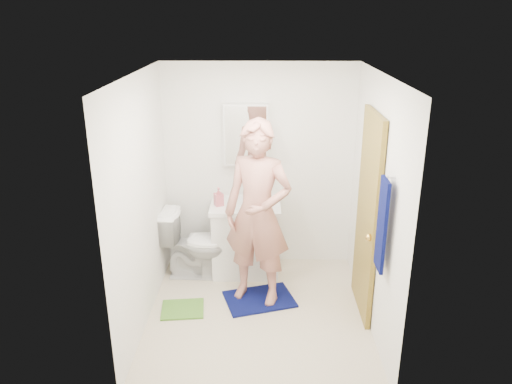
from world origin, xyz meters
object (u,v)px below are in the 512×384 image
(medicine_cabinet, at_px, (246,135))
(toothbrush_cup, at_px, (256,197))
(soap_dispenser, at_px, (219,197))
(vanity_cabinet, at_px, (246,240))
(towel, at_px, (382,225))
(toilet, at_px, (197,244))
(man, at_px, (258,214))

(medicine_cabinet, bearing_deg, toothbrush_cup, -45.83)
(soap_dispenser, xyz_separation_m, toothbrush_cup, (0.42, 0.15, -0.06))
(vanity_cabinet, xyz_separation_m, soap_dispenser, (-0.30, -0.05, 0.55))
(towel, distance_m, toilet, 2.37)
(medicine_cabinet, xyz_separation_m, man, (0.15, -0.85, -0.61))
(medicine_cabinet, distance_m, toothbrush_cup, 0.72)
(vanity_cabinet, relative_size, toothbrush_cup, 6.57)
(vanity_cabinet, bearing_deg, toilet, -168.24)
(toilet, relative_size, toothbrush_cup, 6.58)
(medicine_cabinet, xyz_separation_m, soap_dispenser, (-0.30, -0.28, -0.65))
(vanity_cabinet, xyz_separation_m, towel, (1.18, -1.48, 0.85))
(soap_dispenser, bearing_deg, toilet, -165.75)
(soap_dispenser, height_order, toothbrush_cup, soap_dispenser)
(towel, bearing_deg, toilet, 141.66)
(medicine_cabinet, bearing_deg, vanity_cabinet, -90.00)
(toothbrush_cup, distance_m, man, 0.73)
(towel, distance_m, soap_dispenser, 2.08)
(soap_dispenser, xyz_separation_m, man, (0.45, -0.57, 0.03))
(toilet, bearing_deg, toothbrush_cup, -69.51)
(toilet, bearing_deg, soap_dispenser, -73.22)
(medicine_cabinet, bearing_deg, toilet, -148.39)
(vanity_cabinet, height_order, medicine_cabinet, medicine_cabinet)
(toothbrush_cup, bearing_deg, soap_dispenser, -159.87)
(towel, relative_size, toothbrush_cup, 6.57)
(towel, bearing_deg, man, 140.29)
(man, bearing_deg, toothbrush_cup, 111.52)
(toilet, relative_size, man, 0.42)
(towel, xyz_separation_m, toilet, (-1.73, 1.37, -0.85))
(towel, relative_size, toilet, 1.00)
(vanity_cabinet, height_order, soap_dispenser, soap_dispenser)
(medicine_cabinet, xyz_separation_m, toothbrush_cup, (0.12, -0.12, -0.70))
(toothbrush_cup, relative_size, man, 0.06)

